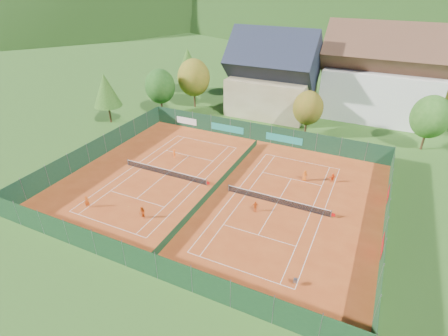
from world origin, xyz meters
TOP-DOWN VIEW (x-y plane):
  - ground at (0.00, 0.00)m, footprint 600.00×600.00m
  - clay_pad at (0.00, 0.00)m, footprint 40.00×32.00m
  - court_markings_left at (-8.00, 0.00)m, footprint 11.03×23.83m
  - court_markings_right at (8.00, 0.00)m, footprint 11.03×23.83m
  - tennis_net_left at (-7.85, 0.00)m, footprint 13.30×0.10m
  - tennis_net_right at (8.15, 0.00)m, footprint 13.30×0.10m
  - court_divider at (0.00, 0.00)m, footprint 0.03×28.80m
  - fence_north at (-0.46, 15.99)m, footprint 40.00×0.10m
  - fence_south at (0.00, -16.00)m, footprint 40.00×0.04m
  - fence_west at (-20.00, 0.00)m, footprint 0.04×32.00m
  - fence_east at (20.00, 0.05)m, footprint 0.09×32.00m
  - chalet at (-3.00, 30.00)m, footprint 16.20×12.00m
  - hotel_block_a at (16.00, 36.00)m, footprint 21.60×11.00m
  - tree_west_front at (-22.00, 20.00)m, footprint 5.72×5.72m
  - tree_west_mid at (-18.00, 26.00)m, footprint 6.44×6.44m
  - tree_west_back at (-24.00, 34.00)m, footprint 5.60×5.60m
  - tree_center at (6.00, 22.00)m, footprint 5.01×5.01m
  - tree_east_front at (24.00, 24.00)m, footprint 5.72×5.72m
  - tree_west_side at (-28.00, 12.00)m, footprint 5.04×5.04m
  - tree_east_back at (26.00, 40.00)m, footprint 7.15×7.15m
  - mountain_backdrop at (28.54, 233.48)m, footprint 820.00×530.00m
  - ball_hopper at (13.32, -11.36)m, footprint 0.34×0.34m
  - loose_ball_0 at (-7.84, -8.18)m, footprint 0.07×0.07m
  - loose_ball_1 at (4.75, -11.45)m, footprint 0.07×0.07m
  - loose_ball_2 at (1.72, 6.37)m, footprint 0.07×0.07m
  - loose_ball_3 at (-2.48, 10.22)m, footprint 0.07×0.07m
  - loose_ball_4 at (7.07, -1.82)m, footprint 0.07×0.07m
  - player_left_near at (-12.10, -10.29)m, footprint 0.69×0.65m
  - player_left_mid at (-4.87, -9.26)m, footprint 0.92×0.83m
  - player_left_far at (-9.64, 4.99)m, footprint 0.98×0.71m
  - player_right_near at (6.17, -2.57)m, footprint 0.88×0.70m
  - player_right_far_a at (9.69, 6.69)m, footprint 0.78×0.52m
  - player_right_far_b at (13.12, 7.92)m, footprint 1.20×1.04m

SIDE VIEW (x-z plane):
  - mountain_backdrop at x=28.54m, z-range -160.64..81.36m
  - ground at x=0.00m, z-range -0.02..-0.02m
  - clay_pad at x=0.00m, z-range 0.00..0.01m
  - court_markings_left at x=-8.00m, z-range 0.01..0.01m
  - court_markings_right at x=8.00m, z-range 0.01..0.01m
  - loose_ball_0 at x=-7.84m, z-range 0.00..0.07m
  - loose_ball_1 at x=4.75m, z-range 0.00..0.07m
  - loose_ball_2 at x=1.72m, z-range 0.00..0.07m
  - loose_ball_3 at x=-2.48m, z-range 0.00..0.07m
  - loose_ball_4 at x=7.07m, z-range 0.00..0.07m
  - court_divider at x=0.00m, z-range 0.00..1.00m
  - tennis_net_left at x=-7.85m, z-range 0.00..1.02m
  - tennis_net_right at x=8.15m, z-range 0.00..1.02m
  - ball_hopper at x=13.32m, z-range 0.16..0.96m
  - player_right_far_b at x=13.12m, z-range 0.00..1.31m
  - player_left_far at x=-9.64m, z-range 0.00..1.36m
  - player_right_near at x=6.17m, z-range 0.00..1.39m
  - player_left_mid at x=-4.87m, z-range 0.00..1.56m
  - player_right_far_a at x=9.69m, z-range 0.00..1.58m
  - player_left_near at x=-12.10m, z-range 0.00..1.58m
  - fence_north at x=-0.46m, z-range -0.03..2.97m
  - fence_east at x=20.00m, z-range -0.02..2.98m
  - fence_south at x=0.00m, z-range 0.00..3.00m
  - fence_west at x=-20.00m, z-range 0.00..3.00m
  - tree_center at x=6.00m, z-range 0.92..8.52m
  - tree_west_front at x=-22.00m, z-range 1.05..9.74m
  - tree_east_front at x=24.00m, z-range 1.05..9.74m
  - tree_west_side at x=-28.00m, z-range 1.56..10.56m
  - tree_west_mid at x=-18.00m, z-range 1.18..10.96m
  - chalet at x=-3.00m, z-range -1.38..14.62m
  - tree_west_back at x=-24.00m, z-range 1.74..11.74m
  - tree_east_back at x=26.00m, z-range 1.31..12.18m
  - hotel_block_a at x=16.00m, z-range -1.24..16.01m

